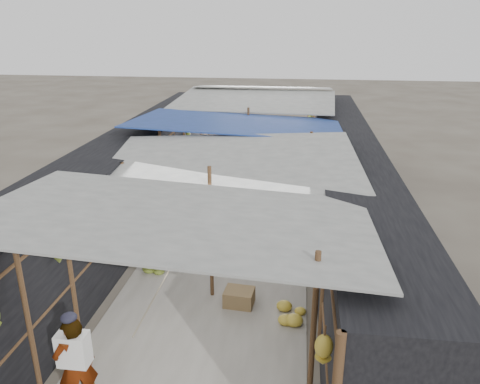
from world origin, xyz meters
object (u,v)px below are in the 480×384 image
at_px(shopper_blue, 211,212).
at_px(vendor_seated, 287,180).
at_px(vendor_elderly, 76,365).
at_px(black_basin, 281,179).
at_px(crate_near, 239,298).

height_order(shopper_blue, vendor_seated, shopper_blue).
distance_m(vendor_elderly, shopper_blue, 5.44).
xyz_separation_m(black_basin, vendor_elderly, (-2.21, -10.03, 0.64)).
height_order(black_basin, vendor_elderly, vendor_elderly).
xyz_separation_m(vendor_elderly, vendor_seated, (2.43, 9.01, -0.31)).
relative_size(black_basin, shopper_blue, 0.41).
xyz_separation_m(crate_near, black_basin, (0.42, 7.29, -0.07)).
bearing_deg(vendor_elderly, shopper_blue, -136.71).
xyz_separation_m(shopper_blue, vendor_seated, (1.66, 3.63, -0.32)).
height_order(vendor_elderly, vendor_seated, vendor_elderly).
bearing_deg(black_basin, vendor_seated, -77.69).
distance_m(shopper_blue, vendor_seated, 4.00).
bearing_deg(crate_near, black_basin, 91.63).
relative_size(crate_near, shopper_blue, 0.36).
relative_size(crate_near, vendor_seated, 0.64).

